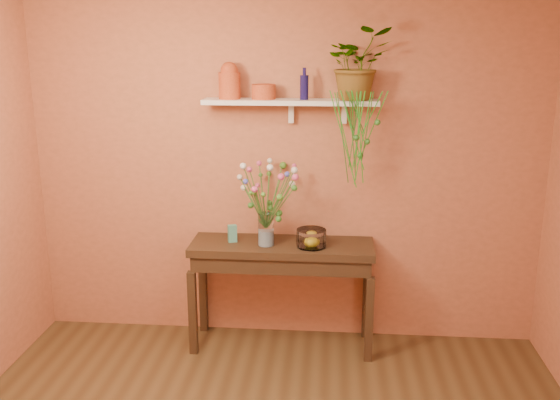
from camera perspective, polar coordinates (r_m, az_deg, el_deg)
The scene contains 13 objects.
room at distance 2.90m, azimuth -2.63°, elevation -5.88°, with size 4.04×4.04×2.70m.
sideboard at distance 4.75m, azimuth 0.19°, elevation -5.47°, with size 1.40×0.45×0.85m.
wall_shelf at distance 4.59m, azimuth 1.11°, elevation 9.07°, with size 1.30×0.24×0.19m.
terracotta_jug at distance 4.63m, azimuth -4.73°, elevation 10.95°, with size 0.20×0.20×0.27m.
terracotta_pot at distance 4.61m, azimuth -1.53°, elevation 10.04°, with size 0.18×0.18×0.11m, color #BE4A2A.
blue_bottle at distance 4.56m, azimuth 2.27°, elevation 10.49°, with size 0.07×0.07×0.23m.
spider_plant at distance 4.57m, azimuth 7.24°, elevation 12.47°, with size 0.47×0.41×0.52m, color #2E6823.
plant_fronds at distance 4.45m, azimuth 7.39°, elevation 6.19°, with size 0.42×0.32×0.72m.
glass_vase at distance 4.64m, azimuth -1.31°, elevation -2.97°, with size 0.12×0.12×0.25m.
bouquet at distance 4.55m, azimuth -0.88°, elevation 1.19°, with size 0.47×0.52×0.52m.
glass_bowl at distance 4.62m, azimuth 2.93°, elevation -3.62°, with size 0.22×0.22×0.13m.
lemon at distance 4.63m, azimuth 2.94°, elevation -3.82°, with size 0.08×0.08×0.08m, color #FFF434.
carton at distance 4.74m, azimuth -4.46°, elevation -3.12°, with size 0.07×0.05×0.13m, color #31698A.
Camera 1 is at (0.36, -2.69, 2.37)m, focal length 39.30 mm.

